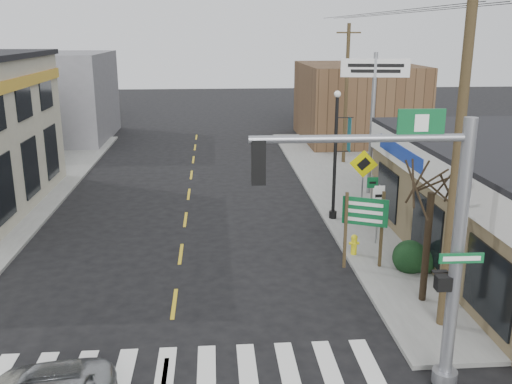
{
  "coord_description": "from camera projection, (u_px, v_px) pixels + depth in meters",
  "views": [
    {
      "loc": [
        1.27,
        -11.82,
        7.98
      ],
      "look_at": [
        2.67,
        6.34,
        2.8
      ],
      "focal_mm": 40.0,
      "sensor_mm": 36.0,
      "label": 1
    }
  ],
  "objects": [
    {
      "name": "utility_pole_far",
      "position": [
        346.0,
        93.0,
        34.1
      ],
      "size": [
        1.44,
        0.22,
        8.25
      ],
      "rotation": [
        0.0,
        0.0,
        0.0
      ],
      "color": "#3E281C",
      "rests_on": "sidewalk_right"
    },
    {
      "name": "sidewalk_right",
      "position": [
        380.0,
        207.0,
        26.54
      ],
      "size": [
        6.0,
        38.0,
        0.13
      ],
      "primitive_type": "cube",
      "color": "slate",
      "rests_on": "ground"
    },
    {
      "name": "bldg_distant_right",
      "position": [
        357.0,
        103.0,
        42.32
      ],
      "size": [
        8.0,
        10.0,
        5.6
      ],
      "primitive_type": "cube",
      "color": "#513A25",
      "rests_on": "ground"
    },
    {
      "name": "bldg_distant_left",
      "position": [
        47.0,
        97.0,
        42.43
      ],
      "size": [
        9.0,
        10.0,
        6.4
      ],
      "primitive_type": "cube",
      "color": "slate",
      "rests_on": "ground"
    },
    {
      "name": "traffic_signal_pole",
      "position": [
        426.0,
        230.0,
        12.11
      ],
      "size": [
        5.0,
        0.38,
        6.34
      ],
      "rotation": [
        0.0,
        0.0,
        -0.02
      ],
      "color": "gray",
      "rests_on": "sidewalk_right"
    },
    {
      "name": "dance_center_sign",
      "position": [
        374.0,
        89.0,
        27.18
      ],
      "size": [
        3.23,
        0.2,
        6.87
      ],
      "rotation": [
        0.0,
        0.0,
        -0.16
      ],
      "color": "gray",
      "rests_on": "sidewalk_right"
    },
    {
      "name": "ped_crossing_sign",
      "position": [
        363.0,
        173.0,
        24.0
      ],
      "size": [
        1.18,
        0.08,
        3.04
      ],
      "rotation": [
        0.0,
        0.0,
        -0.35
      ],
      "color": "gray",
      "rests_on": "sidewalk_right"
    },
    {
      "name": "fire_hydrant",
      "position": [
        354.0,
        244.0,
        20.64
      ],
      "size": [
        0.24,
        0.24,
        0.75
      ],
      "rotation": [
        0.0,
        0.0,
        -0.02
      ],
      "color": "gold",
      "rests_on": "sidewalk_right"
    },
    {
      "name": "ground",
      "position": [
        164.0,
        382.0,
        13.43
      ],
      "size": [
        140.0,
        140.0,
        0.0
      ],
      "primitive_type": "plane",
      "color": "black",
      "rests_on": "ground"
    },
    {
      "name": "shrub_back",
      "position": [
        410.0,
        257.0,
        19.31
      ],
      "size": [
        1.17,
        1.17,
        0.88
      ],
      "primitive_type": "ellipsoid",
      "color": "#1A3213",
      "rests_on": "sidewalk_right"
    },
    {
      "name": "center_line",
      "position": [
        181.0,
        254.0,
        21.1
      ],
      "size": [
        0.12,
        56.0,
        0.01
      ],
      "primitive_type": "cube",
      "color": "gold",
      "rests_on": "ground"
    },
    {
      "name": "shrub_front",
      "position": [
        485.0,
        261.0,
        18.85
      ],
      "size": [
        1.33,
        1.33,
        1.0
      ],
      "primitive_type": "ellipsoid",
      "color": "#213A17",
      "rests_on": "sidewalk_right"
    },
    {
      "name": "guide_sign",
      "position": [
        364.0,
        219.0,
        19.13
      ],
      "size": [
        1.53,
        0.13,
        2.68
      ],
      "rotation": [
        0.0,
        0.0,
        -0.43
      ],
      "color": "#41331E",
      "rests_on": "sidewalk_right"
    },
    {
      "name": "crosswalk",
      "position": [
        165.0,
        372.0,
        13.81
      ],
      "size": [
        11.0,
        2.2,
        0.01
      ],
      "primitive_type": "cube",
      "color": "silver",
      "rests_on": "ground"
    },
    {
      "name": "lamp_post",
      "position": [
        337.0,
        146.0,
        23.87
      ],
      "size": [
        0.71,
        0.56,
        5.48
      ],
      "rotation": [
        0.0,
        0.0,
        -0.09
      ],
      "color": "black",
      "rests_on": "sidewalk_right"
    },
    {
      "name": "bare_tree",
      "position": [
        433.0,
        172.0,
        16.17
      ],
      "size": [
        2.53,
        2.53,
        5.05
      ],
      "rotation": [
        0.0,
        0.0,
        0.21
      ],
      "color": "black",
      "rests_on": "sidewalk_right"
    },
    {
      "name": "utility_pole_near",
      "position": [
        459.0,
        140.0,
        14.44
      ],
      "size": [
        1.75,
        0.26,
        10.07
      ],
      "rotation": [
        0.0,
        0.0,
        0.06
      ],
      "color": "#402719",
      "rests_on": "sidewalk_right"
    }
  ]
}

